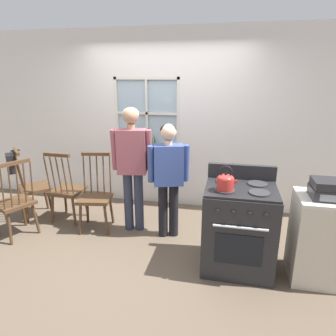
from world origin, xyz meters
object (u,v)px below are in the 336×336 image
object	(u,v)px
person_elderly_left	(132,159)
stove	(239,227)
person_teen_center	(168,171)
handbag	(11,163)
chair_near_stove	(15,203)
stereo	(330,190)
chair_near_wall	(67,190)
chair_center_cluster	(96,197)
potted_plant	(153,145)
kettle	(225,181)
side_counter	(321,239)
chair_by_window	(33,187)

from	to	relation	value
person_elderly_left	stove	size ratio (longest dim) A/B	1.52
person_teen_center	handbag	world-z (taller)	person_teen_center
chair_near_stove	stereo	world-z (taller)	stereo
chair_near_wall	chair_center_cluster	xyz separation A→B (m)	(0.50, -0.14, 0.00)
potted_plant	stereo	bearing A→B (deg)	-35.31
stereo	potted_plant	bearing A→B (deg)	144.69
chair_near_stove	kettle	xyz separation A→B (m)	(2.63, -0.21, 0.57)
chair_center_cluster	handbag	world-z (taller)	same
chair_near_stove	person_elderly_left	xyz separation A→B (m)	(1.43, 0.48, 0.54)
person_elderly_left	stereo	distance (m)	2.26
chair_near_stove	side_counter	size ratio (longest dim) A/B	1.16
person_elderly_left	side_counter	bearing A→B (deg)	-24.70
chair_center_cluster	potted_plant	world-z (taller)	potted_plant
chair_near_stove	stereo	xyz separation A→B (m)	(3.60, -0.13, 0.53)
kettle	handbag	bearing A→B (deg)	168.56
chair_center_cluster	stereo	bearing A→B (deg)	-21.31
side_counter	person_teen_center	bearing A→B (deg)	162.61
person_elderly_left	stereo	world-z (taller)	person_elderly_left
chair_near_stove	stove	size ratio (longest dim) A/B	0.96
kettle	potted_plant	distance (m)	1.97
chair_center_cluster	stereo	size ratio (longest dim) A/B	3.06
chair_by_window	chair_center_cluster	world-z (taller)	same
chair_center_cluster	kettle	xyz separation A→B (m)	(1.71, -0.62, 0.57)
chair_center_cluster	handbag	size ratio (longest dim) A/B	3.39
chair_by_window	kettle	world-z (taller)	kettle
handbag	chair_near_wall	bearing A→B (deg)	12.60
chair_near_wall	person_teen_center	xyz separation A→B (m)	(1.50, -0.13, 0.43)
stereo	chair_near_wall	bearing A→B (deg)	168.06
chair_near_wall	stove	size ratio (longest dim) A/B	0.96
person_teen_center	potted_plant	world-z (taller)	person_teen_center
chair_by_window	chair_near_wall	distance (m)	0.55
handbag	person_elderly_left	bearing A→B (deg)	3.33
chair_by_window	handbag	distance (m)	0.47
chair_by_window	person_elderly_left	size ratio (longest dim) A/B	0.63
chair_near_wall	stereo	size ratio (longest dim) A/B	3.06
person_teen_center	side_counter	bearing A→B (deg)	-34.80
chair_by_window	chair_near_wall	size ratio (longest dim) A/B	1.00
handbag	side_counter	world-z (taller)	handbag
chair_near_wall	person_teen_center	distance (m)	1.57
person_teen_center	stereo	xyz separation A→B (m)	(1.68, -0.55, 0.10)
potted_plant	chair_center_cluster	bearing A→B (deg)	-119.45
stove	handbag	distance (m)	3.15
chair_by_window	stereo	world-z (taller)	stereo
chair_center_cluster	stereo	world-z (taller)	stereo
person_elderly_left	kettle	xyz separation A→B (m)	(1.20, -0.69, 0.03)
chair_by_window	stereo	xyz separation A→B (m)	(3.73, -0.68, 0.53)
chair_near_stove	person_elderly_left	size ratio (longest dim) A/B	0.63
stereo	stove	bearing A→B (deg)	176.23
chair_center_cluster	person_teen_center	world-z (taller)	person_teen_center
chair_near_wall	kettle	size ratio (longest dim) A/B	4.21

